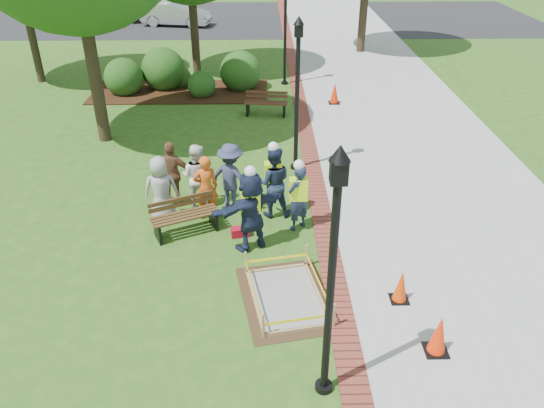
{
  "coord_description": "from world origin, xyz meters",
  "views": [
    {
      "loc": [
        0.31,
        -8.85,
        6.84
      ],
      "look_at": [
        0.5,
        1.2,
        1.0
      ],
      "focal_mm": 35.0,
      "sensor_mm": 36.0,
      "label": 1
    }
  ],
  "objects_px": {
    "hivis_worker_a": "(251,209)",
    "hivis_worker_c": "(273,180)",
    "wet_concrete_pad": "(287,289)",
    "cone_front": "(439,336)",
    "bench_near": "(186,223)",
    "hivis_worker_b": "(298,195)",
    "lamp_near": "(332,264)"
  },
  "relations": [
    {
      "from": "hivis_worker_a",
      "to": "hivis_worker_c",
      "type": "bearing_deg",
      "value": 69.98
    },
    {
      "from": "hivis_worker_c",
      "to": "wet_concrete_pad",
      "type": "bearing_deg",
      "value": -86.43
    },
    {
      "from": "cone_front",
      "to": "hivis_worker_c",
      "type": "xyz_separation_m",
      "value": [
        -2.72,
        4.65,
        0.58
      ]
    },
    {
      "from": "bench_near",
      "to": "hivis_worker_a",
      "type": "bearing_deg",
      "value": -21.29
    },
    {
      "from": "bench_near",
      "to": "hivis_worker_b",
      "type": "xyz_separation_m",
      "value": [
        2.61,
        0.17,
        0.62
      ]
    },
    {
      "from": "lamp_near",
      "to": "bench_near",
      "type": "bearing_deg",
      "value": 120.81
    },
    {
      "from": "hivis_worker_c",
      "to": "lamp_near",
      "type": "bearing_deg",
      "value": -82.63
    },
    {
      "from": "hivis_worker_a",
      "to": "bench_near",
      "type": "bearing_deg",
      "value": 158.71
    },
    {
      "from": "wet_concrete_pad",
      "to": "cone_front",
      "type": "xyz_separation_m",
      "value": [
        2.52,
        -1.46,
        0.15
      ]
    },
    {
      "from": "cone_front",
      "to": "lamp_near",
      "type": "height_order",
      "value": "lamp_near"
    },
    {
      "from": "hivis_worker_b",
      "to": "hivis_worker_c",
      "type": "xyz_separation_m",
      "value": [
        -0.56,
        0.63,
        0.07
      ]
    },
    {
      "from": "bench_near",
      "to": "lamp_near",
      "type": "relative_size",
      "value": 0.38
    },
    {
      "from": "hivis_worker_b",
      "to": "hivis_worker_c",
      "type": "relative_size",
      "value": 0.92
    },
    {
      "from": "wet_concrete_pad",
      "to": "hivis_worker_b",
      "type": "relative_size",
      "value": 1.45
    },
    {
      "from": "wet_concrete_pad",
      "to": "hivis_worker_a",
      "type": "height_order",
      "value": "hivis_worker_a"
    },
    {
      "from": "bench_near",
      "to": "cone_front",
      "type": "xyz_separation_m",
      "value": [
        4.77,
        -3.86,
        0.11
      ]
    },
    {
      "from": "wet_concrete_pad",
      "to": "cone_front",
      "type": "relative_size",
      "value": 3.26
    },
    {
      "from": "lamp_near",
      "to": "hivis_worker_b",
      "type": "xyz_separation_m",
      "value": [
        -0.14,
        4.78,
        -1.59
      ]
    },
    {
      "from": "bench_near",
      "to": "lamp_near",
      "type": "distance_m",
      "value": 5.81
    },
    {
      "from": "cone_front",
      "to": "hivis_worker_c",
      "type": "height_order",
      "value": "hivis_worker_c"
    },
    {
      "from": "hivis_worker_b",
      "to": "hivis_worker_c",
      "type": "height_order",
      "value": "hivis_worker_c"
    },
    {
      "from": "hivis_worker_a",
      "to": "hivis_worker_b",
      "type": "xyz_separation_m",
      "value": [
        1.07,
        0.77,
        -0.11
      ]
    },
    {
      "from": "wet_concrete_pad",
      "to": "hivis_worker_b",
      "type": "bearing_deg",
      "value": 81.96
    },
    {
      "from": "cone_front",
      "to": "hivis_worker_b",
      "type": "relative_size",
      "value": 0.44
    },
    {
      "from": "hivis_worker_a",
      "to": "lamp_near",
      "type": "bearing_deg",
      "value": -73.23
    },
    {
      "from": "hivis_worker_a",
      "to": "hivis_worker_c",
      "type": "relative_size",
      "value": 1.04
    },
    {
      "from": "hivis_worker_b",
      "to": "hivis_worker_c",
      "type": "bearing_deg",
      "value": 131.95
    },
    {
      "from": "wet_concrete_pad",
      "to": "cone_front",
      "type": "bearing_deg",
      "value": -29.98
    },
    {
      "from": "cone_front",
      "to": "hivis_worker_a",
      "type": "bearing_deg",
      "value": 134.78
    },
    {
      "from": "hivis_worker_b",
      "to": "bench_near",
      "type": "bearing_deg",
      "value": -176.27
    },
    {
      "from": "bench_near",
      "to": "hivis_worker_b",
      "type": "distance_m",
      "value": 2.69
    },
    {
      "from": "bench_near",
      "to": "hivis_worker_a",
      "type": "xyz_separation_m",
      "value": [
        1.54,
        -0.6,
        0.73
      ]
    }
  ]
}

